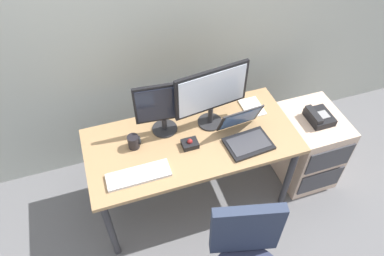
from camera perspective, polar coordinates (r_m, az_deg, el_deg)
name	(u,v)px	position (r m, az deg, el deg)	size (l,w,h in m)	color
ground_plane	(192,196)	(3.11, 0.00, -10.57)	(8.00, 8.00, 0.00)	slate
back_wall	(160,2)	(2.65, -5.06, 19.20)	(6.00, 0.10, 2.80)	#AFB4AB
desk	(192,147)	(2.60, 0.00, -3.01)	(1.49, 0.69, 0.71)	#A57F54
file_cabinet	(307,146)	(3.15, 17.67, -2.78)	(0.42, 0.53, 0.66)	beige
desk_phone	(319,117)	(2.88, 19.30, 1.67)	(0.17, 0.20, 0.09)	black
monitor_main	(212,93)	(2.46, 3.11, 5.47)	(0.54, 0.18, 0.48)	#262628
monitor_side	(163,106)	(2.45, -4.59, 3.42)	(0.39, 0.18, 0.41)	#262628
keyboard	(139,175)	(2.36, -8.41, -7.31)	(0.41, 0.14, 0.03)	silver
laptop	(245,134)	(2.53, 8.40, -0.99)	(0.33, 0.33, 0.23)	black
trackball_mouse	(190,144)	(2.48, -0.33, -2.47)	(0.11, 0.09, 0.07)	black
coffee_mug	(134,142)	(2.49, -9.12, -2.15)	(0.09, 0.08, 0.10)	black
paper_notepad	(252,107)	(2.80, 9.44, 3.22)	(0.15, 0.21, 0.01)	white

